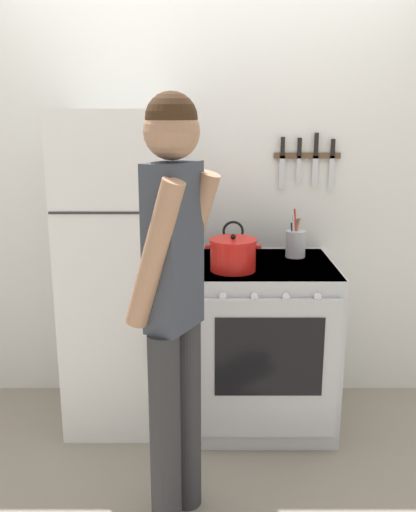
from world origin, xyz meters
name	(u,v)px	position (x,y,z in m)	size (l,w,h in m)	color
ground_plane	(209,388)	(0.00, 0.00, 0.00)	(14.00, 14.00, 0.00)	gray
wall_back	(209,188)	(0.00, 0.03, 1.27)	(10.00, 0.06, 2.55)	silver
refrigerator	(122,271)	(-0.48, -0.31, 0.86)	(0.58, 0.64, 1.72)	white
stove_range	(263,343)	(0.30, -0.37, 0.47)	(0.76, 0.73, 0.92)	silver
dutch_oven_pot	(234,255)	(0.13, -0.48, 1.00)	(0.29, 0.25, 0.19)	red
tea_kettle	(234,246)	(0.14, -0.21, 0.98)	(0.19, 0.15, 0.21)	black
utensil_jar	(296,243)	(0.49, -0.20, 1.00)	(0.11, 0.11, 0.28)	#B7BABF
person	(175,293)	(-0.13, -1.16, 1.02)	(0.40, 0.44, 1.79)	#2D2D30
wall_knife_strip	(308,155)	(0.57, -0.02, 1.47)	(0.38, 0.03, 0.32)	brown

